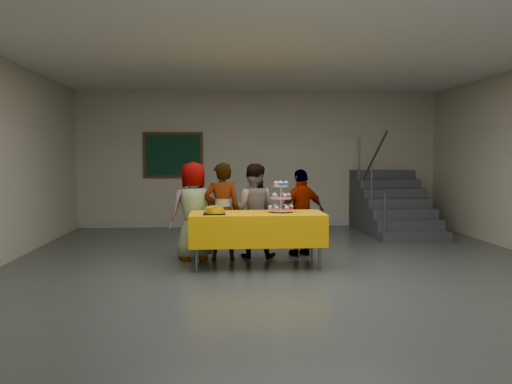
# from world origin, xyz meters

# --- Properties ---
(room_shell) EXTENTS (10.00, 10.04, 3.02)m
(room_shell) POSITION_xyz_m (0.00, 0.02, 2.13)
(room_shell) COLOR #4C514C
(room_shell) RESTS_ON ground
(bake_table) EXTENTS (1.88, 0.78, 0.77)m
(bake_table) POSITION_xyz_m (-0.36, 0.85, 0.56)
(bake_table) COLOR #595960
(bake_table) RESTS_ON ground
(cupcake_stand) EXTENTS (0.38, 0.38, 0.44)m
(cupcake_stand) POSITION_xyz_m (-0.02, 0.91, 0.95)
(cupcake_stand) COLOR silver
(cupcake_stand) RESTS_ON bake_table
(bear_cake) EXTENTS (0.32, 0.36, 0.12)m
(bear_cake) POSITION_xyz_m (-0.96, 0.73, 0.83)
(bear_cake) COLOR black
(bear_cake) RESTS_ON bake_table
(schoolchild_a) EXTENTS (0.84, 0.69, 1.48)m
(schoolchild_a) POSITION_xyz_m (-1.28, 1.45, 0.74)
(schoolchild_a) COLOR slate
(schoolchild_a) RESTS_ON ground
(schoolchild_b) EXTENTS (0.54, 0.35, 1.47)m
(schoolchild_b) POSITION_xyz_m (-0.85, 1.37, 0.74)
(schoolchild_b) COLOR slate
(schoolchild_b) RESTS_ON ground
(schoolchild_c) EXTENTS (0.80, 0.68, 1.45)m
(schoolchild_c) POSITION_xyz_m (-0.37, 1.55, 0.73)
(schoolchild_c) COLOR slate
(schoolchild_c) RESTS_ON ground
(schoolchild_d) EXTENTS (0.87, 0.60, 1.37)m
(schoolchild_d) POSITION_xyz_m (0.40, 1.60, 0.68)
(schoolchild_d) COLOR slate
(schoolchild_d) RESTS_ON ground
(staircase) EXTENTS (1.30, 2.40, 2.04)m
(staircase) POSITION_xyz_m (2.70, 4.13, 0.49)
(staircase) COLOR #424447
(staircase) RESTS_ON ground
(noticeboard) EXTENTS (1.30, 0.05, 1.00)m
(noticeboard) POSITION_xyz_m (-1.90, 4.96, 1.60)
(noticeboard) COLOR #472B16
(noticeboard) RESTS_ON ground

